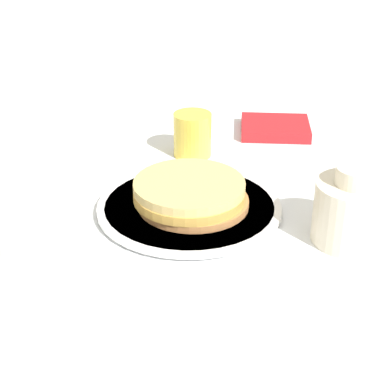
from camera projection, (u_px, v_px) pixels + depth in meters
The scene contains 7 objects.
ground_plane at pixel (191, 203), 0.98m from camera, with size 4.00×4.00×0.00m, color white.
plate at pixel (192, 208), 0.95m from camera, with size 0.27×0.27×0.01m.
pancake_stack at pixel (191, 194), 0.93m from camera, with size 0.17×0.17×0.04m.
juice_glass at pixel (192, 135), 1.11m from camera, with size 0.07×0.07×0.08m.
cream_jug at pixel (353, 210), 0.86m from camera, with size 0.11×0.11×0.11m.
water_bottle_near at pixel (11, 170), 0.81m from camera, with size 0.07×0.07×0.24m.
napkin at pixel (275, 128), 1.22m from camera, with size 0.11×0.13×0.02m.
Camera 1 is at (-0.85, -0.06, 0.47)m, focal length 60.00 mm.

